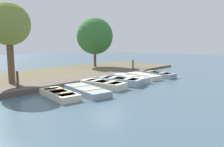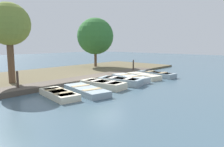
{
  "view_description": "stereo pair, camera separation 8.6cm",
  "coord_description": "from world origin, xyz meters",
  "px_view_note": "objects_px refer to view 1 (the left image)",
  "views": [
    {
      "loc": [
        9.97,
        -10.69,
        2.63
      ],
      "look_at": [
        0.71,
        -0.05,
        0.65
      ],
      "focal_mm": 35.0,
      "sensor_mm": 36.0,
      "label": 1
    },
    {
      "loc": [
        10.04,
        -10.63,
        2.63
      ],
      "look_at": [
        0.71,
        -0.05,
        0.65
      ],
      "focal_mm": 35.0,
      "sensor_mm": 36.0,
      "label": 2
    }
  ],
  "objects_px": {
    "rowboat_2": "(103,84)",
    "rowboat_3": "(120,81)",
    "rowboat_6": "(156,74)",
    "rowboat_0": "(59,94)",
    "rowboat_5": "(143,76)",
    "rowboat_4": "(130,78)",
    "mooring_post_far": "(133,66)",
    "park_tree_far_left": "(8,25)",
    "rowboat_1": "(86,90)",
    "mooring_post_near": "(18,82)",
    "park_tree_left": "(95,36)"
  },
  "relations": [
    {
      "from": "rowboat_1",
      "to": "rowboat_5",
      "type": "height_order",
      "value": "rowboat_5"
    },
    {
      "from": "rowboat_6",
      "to": "mooring_post_far",
      "type": "distance_m",
      "value": 2.8
    },
    {
      "from": "mooring_post_near",
      "to": "park_tree_far_left",
      "type": "height_order",
      "value": "park_tree_far_left"
    },
    {
      "from": "rowboat_0",
      "to": "rowboat_1",
      "type": "relative_size",
      "value": 0.84
    },
    {
      "from": "rowboat_5",
      "to": "park_tree_left",
      "type": "bearing_deg",
      "value": 176.46
    },
    {
      "from": "park_tree_left",
      "to": "rowboat_5",
      "type": "bearing_deg",
      "value": -17.39
    },
    {
      "from": "rowboat_2",
      "to": "mooring_post_near",
      "type": "height_order",
      "value": "mooring_post_near"
    },
    {
      "from": "rowboat_3",
      "to": "park_tree_far_left",
      "type": "distance_m",
      "value": 7.55
    },
    {
      "from": "rowboat_1",
      "to": "park_tree_left",
      "type": "height_order",
      "value": "park_tree_left"
    },
    {
      "from": "rowboat_6",
      "to": "mooring_post_far",
      "type": "height_order",
      "value": "mooring_post_far"
    },
    {
      "from": "rowboat_5",
      "to": "rowboat_6",
      "type": "xyz_separation_m",
      "value": [
        0.25,
        1.44,
        0.01
      ]
    },
    {
      "from": "park_tree_far_left",
      "to": "rowboat_6",
      "type": "bearing_deg",
      "value": 62.5
    },
    {
      "from": "rowboat_1",
      "to": "rowboat_5",
      "type": "xyz_separation_m",
      "value": [
        -0.42,
        6.08,
        0.02
      ]
    },
    {
      "from": "mooring_post_near",
      "to": "rowboat_1",
      "type": "bearing_deg",
      "value": 38.47
    },
    {
      "from": "rowboat_1",
      "to": "mooring_post_near",
      "type": "bearing_deg",
      "value": -129.18
    },
    {
      "from": "rowboat_0",
      "to": "rowboat_1",
      "type": "height_order",
      "value": "rowboat_1"
    },
    {
      "from": "rowboat_4",
      "to": "rowboat_5",
      "type": "bearing_deg",
      "value": 98.99
    },
    {
      "from": "rowboat_6",
      "to": "mooring_post_far",
      "type": "bearing_deg",
      "value": 171.36
    },
    {
      "from": "park_tree_left",
      "to": "rowboat_1",
      "type": "bearing_deg",
      "value": -46.79
    },
    {
      "from": "park_tree_far_left",
      "to": "mooring_post_far",
      "type": "bearing_deg",
      "value": 78.06
    },
    {
      "from": "rowboat_2",
      "to": "rowboat_3",
      "type": "height_order",
      "value": "rowboat_3"
    },
    {
      "from": "rowboat_5",
      "to": "mooring_post_far",
      "type": "height_order",
      "value": "mooring_post_far"
    },
    {
      "from": "rowboat_4",
      "to": "rowboat_5",
      "type": "height_order",
      "value": "rowboat_4"
    },
    {
      "from": "rowboat_4",
      "to": "mooring_post_far",
      "type": "distance_m",
      "value": 4.31
    },
    {
      "from": "rowboat_3",
      "to": "rowboat_6",
      "type": "xyz_separation_m",
      "value": [
        0.02,
        4.44,
        -0.03
      ]
    },
    {
      "from": "rowboat_2",
      "to": "park_tree_left",
      "type": "height_order",
      "value": "park_tree_left"
    },
    {
      "from": "mooring_post_near",
      "to": "mooring_post_far",
      "type": "relative_size",
      "value": 1.0
    },
    {
      "from": "rowboat_1",
      "to": "mooring_post_near",
      "type": "relative_size",
      "value": 2.78
    },
    {
      "from": "mooring_post_far",
      "to": "park_tree_far_left",
      "type": "distance_m",
      "value": 10.5
    },
    {
      "from": "rowboat_4",
      "to": "rowboat_5",
      "type": "xyz_separation_m",
      "value": [
        0.11,
        1.52,
        -0.02
      ]
    },
    {
      "from": "rowboat_0",
      "to": "mooring_post_far",
      "type": "distance_m",
      "value": 9.94
    },
    {
      "from": "rowboat_0",
      "to": "park_tree_far_left",
      "type": "bearing_deg",
      "value": -167.33
    },
    {
      "from": "rowboat_4",
      "to": "park_tree_left",
      "type": "distance_m",
      "value": 8.9
    },
    {
      "from": "rowboat_5",
      "to": "rowboat_3",
      "type": "bearing_deg",
      "value": -71.74
    },
    {
      "from": "rowboat_4",
      "to": "park_tree_left",
      "type": "bearing_deg",
      "value": 165.53
    },
    {
      "from": "rowboat_3",
      "to": "rowboat_2",
      "type": "bearing_deg",
      "value": -107.69
    },
    {
      "from": "rowboat_0",
      "to": "mooring_post_far",
      "type": "xyz_separation_m",
      "value": [
        -2.5,
        9.61,
        0.43
      ]
    },
    {
      "from": "rowboat_3",
      "to": "rowboat_5",
      "type": "distance_m",
      "value": 3.01
    },
    {
      "from": "rowboat_1",
      "to": "rowboat_6",
      "type": "distance_m",
      "value": 7.52
    },
    {
      "from": "rowboat_4",
      "to": "park_tree_far_left",
      "type": "height_order",
      "value": "park_tree_far_left"
    },
    {
      "from": "mooring_post_far",
      "to": "park_tree_left",
      "type": "distance_m",
      "value": 5.75
    },
    {
      "from": "rowboat_0",
      "to": "rowboat_5",
      "type": "relative_size",
      "value": 0.93
    },
    {
      "from": "rowboat_2",
      "to": "rowboat_4",
      "type": "relative_size",
      "value": 0.92
    },
    {
      "from": "rowboat_5",
      "to": "mooring_post_near",
      "type": "bearing_deg",
      "value": -92.46
    },
    {
      "from": "rowboat_3",
      "to": "rowboat_6",
      "type": "relative_size",
      "value": 0.93
    },
    {
      "from": "mooring_post_near",
      "to": "mooring_post_far",
      "type": "height_order",
      "value": "same"
    },
    {
      "from": "rowboat_3",
      "to": "park_tree_far_left",
      "type": "bearing_deg",
      "value": -147.45
    },
    {
      "from": "rowboat_1",
      "to": "rowboat_6",
      "type": "bearing_deg",
      "value": 103.63
    },
    {
      "from": "rowboat_0",
      "to": "rowboat_6",
      "type": "xyz_separation_m",
      "value": [
        0.2,
        8.97,
        0.03
      ]
    },
    {
      "from": "mooring_post_far",
      "to": "rowboat_1",
      "type": "bearing_deg",
      "value": -70.65
    }
  ]
}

